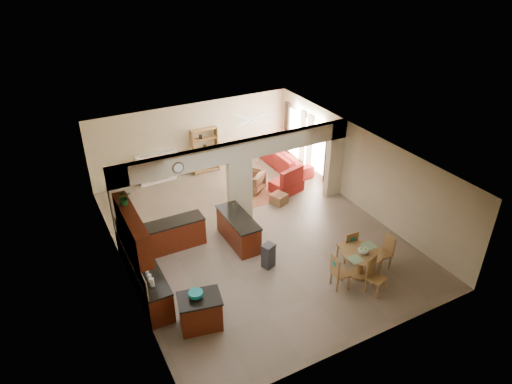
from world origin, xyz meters
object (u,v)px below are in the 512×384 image
dining_table (361,260)px  armchair (251,181)px  kitchen_island (200,312)px  sofa (286,160)px

dining_table → armchair: bearing=94.8°
kitchen_island → dining_table: kitchen_island is taller
kitchen_island → sofa: (6.20, 6.31, -0.07)m
sofa → armchair: size_ratio=2.99×
kitchen_island → dining_table: (4.60, -0.28, 0.07)m
sofa → armchair: (-2.07, -0.95, 0.02)m
kitchen_island → armchair: (4.13, 5.36, -0.06)m
dining_table → sofa: size_ratio=0.45×
kitchen_island → sofa: kitchen_island is taller
dining_table → armchair: 5.66m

